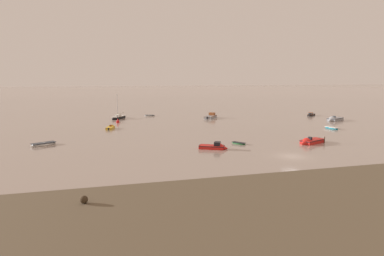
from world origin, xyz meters
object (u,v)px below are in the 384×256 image
motorboat_moored_4 (111,128)px  motorboat_moored_5 (216,147)px  rowboat_moored_0 (150,116)px  rowboat_moored_3 (332,128)px  sailboat_moored_0 (119,117)px  mooring_post_near (325,140)px  channel_buoy (118,121)px  rowboat_moored_2 (239,143)px  rowboat_moored_1 (44,144)px  motorboat_moored_1 (212,117)px  motorboat_moored_3 (310,142)px  motorboat_moored_2 (311,115)px  motorboat_moored_0 (334,120)px

motorboat_moored_4 → motorboat_moored_5: (17.49, -28.87, 0.09)m
rowboat_moored_0 → rowboat_moored_3: (39.78, -37.84, 0.03)m
sailboat_moored_0 → mooring_post_near: bearing=70.8°
channel_buoy → rowboat_moored_2: bearing=-59.6°
rowboat_moored_1 → rowboat_moored_3: 65.39m
motorboat_moored_5 → rowboat_moored_0: bearing=122.1°
rowboat_moored_2 → mooring_post_near: size_ratio=1.94×
motorboat_moored_4 → mooring_post_near: mooring_post_near is taller
sailboat_moored_0 → rowboat_moored_1: sailboat_moored_0 is taller
rowboat_moored_1 → channel_buoy: (14.82, 27.50, 0.26)m
motorboat_moored_1 → motorboat_moored_3: size_ratio=1.00×
motorboat_moored_1 → motorboat_moored_2: 33.17m
motorboat_moored_4 → motorboat_moored_0: bearing=-78.3°
motorboat_moored_0 → rowboat_moored_3: (-10.16, -12.34, -0.14)m
motorboat_moored_3 → rowboat_moored_1: bearing=-36.6°
motorboat_moored_1 → rowboat_moored_1: size_ratio=1.35×
rowboat_moored_2 → motorboat_moored_4: bearing=6.6°
motorboat_moored_3 → motorboat_moored_4: bearing=-62.0°
mooring_post_near → motorboat_moored_0: bearing=49.5°
rowboat_moored_2 → mooring_post_near: mooring_post_near is taller
rowboat_moored_2 → motorboat_moored_0: bearing=-94.3°
motorboat_moored_2 → motorboat_moored_5: motorboat_moored_5 is taller
rowboat_moored_1 → motorboat_moored_5: bearing=-50.0°
motorboat_moored_4 → rowboat_moored_3: motorboat_moored_4 is taller
motorboat_moored_0 → rowboat_moored_3: bearing=22.9°
rowboat_moored_2 → motorboat_moored_1: bearing=-46.3°
motorboat_moored_2 → motorboat_moored_5: 60.92m
motorboat_moored_2 → rowboat_moored_2: size_ratio=1.48×
motorboat_moored_2 → rowboat_moored_1: bearing=-20.9°
motorboat_moored_1 → motorboat_moored_5: bearing=-158.5°
motorboat_moored_2 → motorboat_moored_4: 64.72m
rowboat_moored_0 → mooring_post_near: 59.12m
motorboat_moored_5 → mooring_post_near: (22.08, -0.30, 0.37)m
motorboat_moored_0 → rowboat_moored_3: size_ratio=1.67×
motorboat_moored_1 → motorboat_moored_3: 43.30m
rowboat_moored_1 → rowboat_moored_2: size_ratio=1.61×
motorboat_moored_5 → mooring_post_near: 22.09m
motorboat_moored_2 → rowboat_moored_2: 54.61m
motorboat_moored_1 → channel_buoy: channel_buoy is taller
rowboat_moored_0 → rowboat_moored_2: size_ratio=1.22×
motorboat_moored_4 → channel_buoy: channel_buoy is taller
motorboat_moored_2 → sailboat_moored_0: bearing=-49.4°
sailboat_moored_0 → motorboat_moored_3: sailboat_moored_0 is taller
motorboat_moored_1 → motorboat_moored_5: size_ratio=1.20×
motorboat_moored_0 → sailboat_moored_0: 63.66m
motorboat_moored_0 → mooring_post_near: (-23.21, -27.23, 0.34)m
rowboat_moored_0 → rowboat_moored_1: rowboat_moored_1 is taller
motorboat_moored_1 → rowboat_moored_3: motorboat_moored_1 is taller
channel_buoy → rowboat_moored_1: bearing=-118.3°
motorboat_moored_2 → rowboat_moored_3: (-11.21, -24.94, -0.08)m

